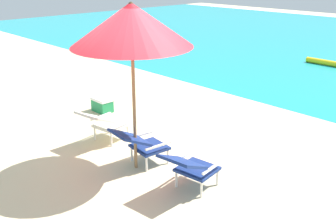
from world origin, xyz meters
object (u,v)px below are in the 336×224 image
at_px(swim_buoy, 330,63).
at_px(beach_umbrella_center, 132,25).
at_px(lounge_chair_right, 190,166).
at_px(lounge_chair_center, 140,143).
at_px(lounge_chair_left, 104,122).
at_px(cooler_box, 102,104).

height_order(swim_buoy, beach_umbrella_center, beach_umbrella_center).
bearing_deg(lounge_chair_right, lounge_chair_center, -179.70).
bearing_deg(lounge_chair_left, beach_umbrella_center, -9.67).
distance_m(lounge_chair_left, lounge_chair_center, 1.14).
height_order(swim_buoy, lounge_chair_right, lounge_chair_right).
height_order(beach_umbrella_center, cooler_box, beach_umbrella_center).
xyz_separation_m(lounge_chair_right, beach_umbrella_center, (-1.08, -0.11, 1.86)).
xyz_separation_m(swim_buoy, lounge_chair_right, (1.98, -8.82, 0.31)).
relative_size(swim_buoy, lounge_chair_left, 1.70).
distance_m(lounge_chair_center, cooler_box, 2.74).
bearing_deg(lounge_chair_center, beach_umbrella_center, -89.25).
bearing_deg(beach_umbrella_center, lounge_chair_right, 5.76).
distance_m(lounge_chair_left, lounge_chair_right, 2.22).
relative_size(lounge_chair_left, lounge_chair_center, 1.01).
distance_m(swim_buoy, cooler_box, 7.98).
height_order(lounge_chair_left, lounge_chair_center, same).
xyz_separation_m(swim_buoy, beach_umbrella_center, (0.90, -8.93, 2.17)).
distance_m(beach_umbrella_center, cooler_box, 3.48).
distance_m(swim_buoy, lounge_chair_left, 8.75).
xyz_separation_m(lounge_chair_left, cooler_box, (-1.39, 0.93, -0.24)).
relative_size(lounge_chair_center, cooler_box, 1.98).
relative_size(beach_umbrella_center, cooler_box, 5.49).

